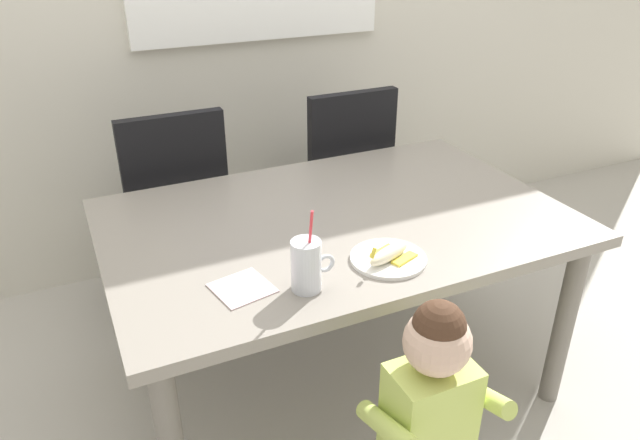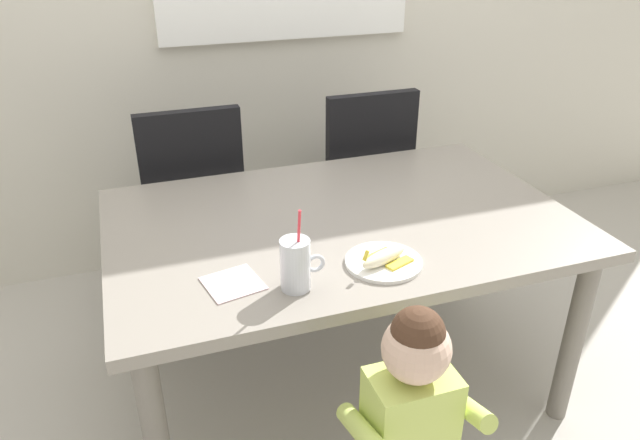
% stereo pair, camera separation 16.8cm
% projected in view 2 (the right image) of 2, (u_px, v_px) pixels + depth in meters
% --- Properties ---
extents(ground_plane, '(24.00, 24.00, 0.00)m').
position_uv_depth(ground_plane, '(338.00, 380.00, 2.37)').
color(ground_plane, '#B7B2A8').
extents(dining_table, '(1.56, 1.02, 0.72)m').
position_uv_depth(dining_table, '(341.00, 239.00, 2.08)').
color(dining_table, gray).
rests_on(dining_table, ground).
extents(dining_chair_left, '(0.44, 0.44, 0.96)m').
position_uv_depth(dining_chair_left, '(192.00, 196.00, 2.62)').
color(dining_chair_left, black).
rests_on(dining_chair_left, ground).
extents(dining_chair_right, '(0.44, 0.44, 0.96)m').
position_uv_depth(dining_chair_right, '(360.00, 174.00, 2.84)').
color(dining_chair_right, black).
rests_on(dining_chair_right, ground).
extents(toddler_standing, '(0.33, 0.24, 0.84)m').
position_uv_depth(toddler_standing, '(411.00, 411.00, 1.52)').
color(toddler_standing, '#3F4760').
rests_on(toddler_standing, ground).
extents(milk_cup, '(0.13, 0.08, 0.25)m').
position_uv_depth(milk_cup, '(296.00, 267.00, 1.63)').
color(milk_cup, silver).
rests_on(milk_cup, dining_table).
extents(snack_plate, '(0.23, 0.23, 0.01)m').
position_uv_depth(snack_plate, '(384.00, 262.00, 1.77)').
color(snack_plate, white).
rests_on(snack_plate, dining_table).
extents(peeled_banana, '(0.18, 0.13, 0.07)m').
position_uv_depth(peeled_banana, '(385.00, 257.00, 1.75)').
color(peeled_banana, '#F4EAC6').
rests_on(peeled_banana, snack_plate).
extents(paper_napkin, '(0.18, 0.18, 0.00)m').
position_uv_depth(paper_napkin, '(233.00, 283.00, 1.68)').
color(paper_napkin, silver).
rests_on(paper_napkin, dining_table).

